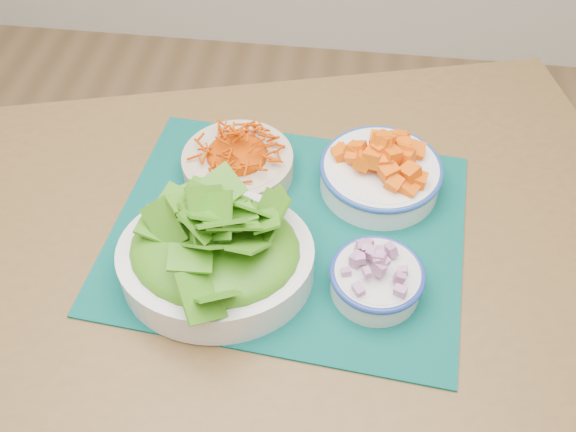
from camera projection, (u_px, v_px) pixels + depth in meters
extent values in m
cube|color=brown|center=(244.00, 272.00, 0.94)|extent=(1.43, 1.15, 0.04)
cylinder|color=brown|center=(476.00, 217.00, 1.51)|extent=(0.06, 0.06, 0.71)
cube|color=#013430|center=(288.00, 230.00, 0.96)|extent=(0.55, 0.46, 0.00)
cylinder|color=beige|center=(238.00, 165.00, 1.02)|extent=(0.20, 0.20, 0.04)
ellipsoid|color=#D34500|center=(237.00, 149.00, 1.00)|extent=(0.16, 0.16, 0.03)
cylinder|color=white|center=(380.00, 176.00, 1.00)|extent=(0.21, 0.21, 0.05)
torus|color=#204496|center=(381.00, 167.00, 0.99)|extent=(0.19, 0.19, 0.01)
ellipsoid|color=#FF6806|center=(383.00, 154.00, 0.97)|extent=(0.16, 0.16, 0.05)
ellipsoid|color=#256B0C|center=(213.00, 234.00, 0.84)|extent=(0.24, 0.20, 0.07)
cylinder|color=silver|center=(376.00, 281.00, 0.87)|extent=(0.16, 0.16, 0.04)
torus|color=navy|center=(377.00, 273.00, 0.86)|extent=(0.13, 0.13, 0.01)
ellipsoid|color=#7B1D61|center=(379.00, 267.00, 0.85)|extent=(0.11, 0.11, 0.02)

